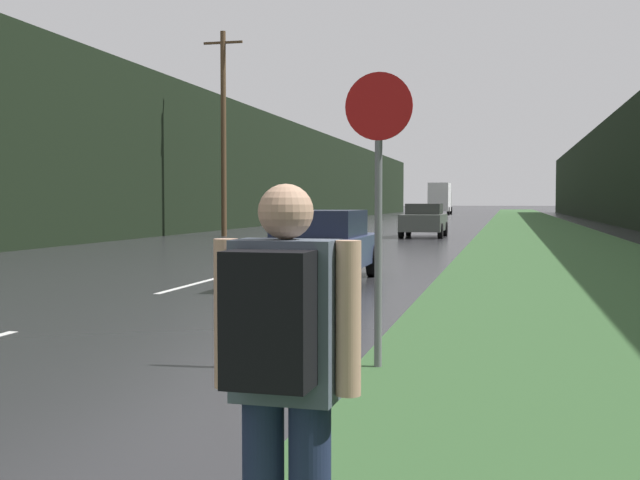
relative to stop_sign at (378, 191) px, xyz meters
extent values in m
cube|color=#33562D|center=(2.79, 31.53, -1.64)|extent=(6.00, 240.00, 0.02)
cube|color=silver|center=(-4.58, 6.60, -1.65)|extent=(0.12, 3.00, 0.01)
cube|color=silver|center=(-4.58, 13.60, -1.65)|extent=(0.12, 3.00, 0.01)
cube|color=silver|center=(-4.58, 20.60, -1.65)|extent=(0.12, 3.00, 0.01)
cube|color=black|center=(-14.96, 41.53, 2.00)|extent=(2.00, 140.00, 7.30)
cylinder|color=#4C3823|center=(-11.24, 26.68, 2.90)|extent=(0.24, 0.24, 9.11)
cube|color=#4C3823|center=(-11.24, 26.68, 6.96)|extent=(1.80, 0.10, 0.10)
cylinder|color=slate|center=(0.00, 0.00, -0.59)|extent=(0.07, 0.07, 2.12)
cylinder|color=#B71414|center=(0.00, 0.00, 0.78)|extent=(0.63, 0.02, 0.63)
cube|color=#4C5666|center=(0.37, -4.51, -0.53)|extent=(0.39, 0.23, 0.59)
sphere|color=tan|center=(0.37, -4.51, -0.13)|extent=(0.20, 0.20, 0.20)
cylinder|color=tan|center=(0.14, -4.50, -0.51)|extent=(0.09, 0.09, 0.56)
cylinder|color=tan|center=(0.61, -4.52, -0.51)|extent=(0.09, 0.09, 0.56)
cube|color=black|center=(0.37, -4.71, -0.50)|extent=(0.31, 0.19, 0.48)
cube|color=#2D3856|center=(-2.40, 7.65, -1.06)|extent=(1.79, 4.56, 0.58)
cube|color=#1B2134|center=(-2.40, 7.88, -0.52)|extent=(1.52, 2.05, 0.51)
cylinder|color=black|center=(-1.55, 6.24, -1.31)|extent=(0.20, 0.67, 0.67)
cylinder|color=black|center=(-3.25, 6.24, -1.31)|extent=(0.20, 0.67, 0.67)
cylinder|color=black|center=(-1.55, 9.06, -1.31)|extent=(0.20, 0.67, 0.67)
cylinder|color=black|center=(-3.25, 9.06, -1.31)|extent=(0.20, 0.67, 0.67)
cube|color=#4C514C|center=(-2.40, 27.74, -1.01)|extent=(1.74, 4.15, 0.71)
cube|color=#2D302D|center=(-2.40, 27.95, -0.42)|extent=(1.48, 1.87, 0.46)
cylinder|color=black|center=(-1.57, 26.45, -1.33)|extent=(0.20, 0.64, 0.64)
cylinder|color=black|center=(-3.23, 26.45, -1.33)|extent=(0.20, 0.64, 0.64)
cylinder|color=black|center=(-1.57, 29.03, -1.33)|extent=(0.20, 0.64, 0.64)
cylinder|color=black|center=(-3.23, 29.03, -1.33)|extent=(0.20, 0.64, 0.64)
cube|color=gray|center=(-6.77, 92.38, 0.01)|extent=(2.26, 2.24, 2.51)
cube|color=silver|center=(-6.77, 88.88, 0.43)|extent=(2.38, 4.74, 3.35)
cylinder|color=black|center=(-7.90, 92.15, -1.20)|extent=(0.28, 0.90, 0.90)
cylinder|color=black|center=(-5.64, 92.15, -1.20)|extent=(0.28, 0.90, 0.90)
cylinder|color=black|center=(-7.90, 87.70, -1.20)|extent=(0.28, 0.90, 0.90)
cylinder|color=black|center=(-5.64, 87.70, -1.20)|extent=(0.28, 0.90, 0.90)
camera|label=1|loc=(1.16, -7.33, -0.09)|focal=45.00mm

